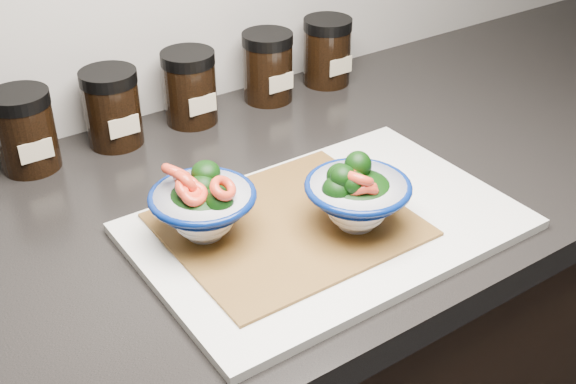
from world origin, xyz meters
TOP-DOWN VIEW (x-y plane):
  - countertop at (0.00, 1.45)m, footprint 3.50×0.60m
  - cutting_board at (0.00, 1.34)m, footprint 0.45×0.30m
  - bamboo_mat at (-0.04, 1.36)m, footprint 0.28×0.24m
  - bowl_left at (-0.13, 1.39)m, footprint 0.12×0.12m
  - bowl_right at (0.02, 1.31)m, footprint 0.13×0.13m
  - spice_jar_a at (-0.24, 1.69)m, footprint 0.08×0.08m
  - spice_jar_b at (-0.12, 1.69)m, footprint 0.08×0.08m
  - spice_jar_c at (0.01, 1.69)m, footprint 0.08×0.08m
  - spice_jar_d at (0.15, 1.69)m, footprint 0.08×0.08m
  - spice_jar_e at (0.27, 1.69)m, footprint 0.08×0.08m

SIDE VIEW (x-z plane):
  - countertop at x=0.00m, z-range 0.86..0.90m
  - cutting_board at x=0.00m, z-range 0.90..0.91m
  - bamboo_mat at x=-0.04m, z-range 0.91..0.92m
  - bowl_left at x=-0.13m, z-range 0.91..1.00m
  - bowl_right at x=0.02m, z-range 0.91..1.00m
  - spice_jar_a at x=-0.24m, z-range 0.90..1.01m
  - spice_jar_b at x=-0.12m, z-range 0.90..1.01m
  - spice_jar_c at x=0.01m, z-range 0.90..1.01m
  - spice_jar_d at x=0.15m, z-range 0.90..1.01m
  - spice_jar_e at x=0.27m, z-range 0.90..1.01m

